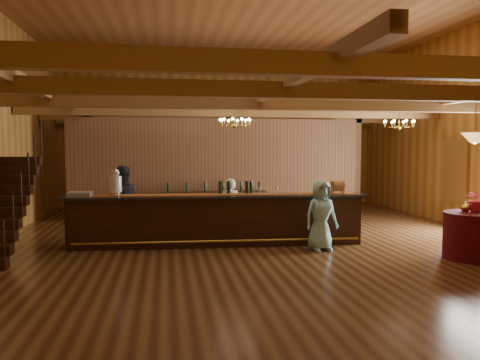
{
  "coord_description": "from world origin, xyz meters",
  "views": [
    {
      "loc": [
        -2.07,
        -10.94,
        2.21
      ],
      "look_at": [
        -0.27,
        0.44,
        1.41
      ],
      "focal_mm": 35.0,
      "sensor_mm": 36.0,
      "label": 1
    }
  ],
  "objects": [
    {
      "name": "staircase",
      "position": [
        -5.45,
        -0.74,
        1.0
      ],
      "size": [
        1.0,
        2.8,
        2.0
      ],
      "color": "black",
      "rests_on": "floor"
    },
    {
      "name": "raffle_drum",
      "position": [
        1.84,
        -0.65,
        1.32
      ],
      "size": [
        0.34,
        0.24,
        0.3
      ],
      "color": "#935F3C",
      "rests_on": "tasting_bar"
    },
    {
      "name": "floor",
      "position": [
        0.0,
        0.0,
        0.0
      ],
      "size": [
        14.0,
        14.0,
        0.0
      ],
      "primitive_type": "plane",
      "color": "brown",
      "rests_on": "ground"
    },
    {
      "name": "partition_wall",
      "position": [
        -0.5,
        3.5,
        1.55
      ],
      "size": [
        9.0,
        0.18,
        3.1
      ],
      "primitive_type": "cube",
      "color": "brown",
      "rests_on": "floor"
    },
    {
      "name": "pendant_lamp",
      "position": [
        3.91,
        -2.59,
        2.4
      ],
      "size": [
        0.52,
        0.52,
        0.9
      ],
      "color": "#B18E33",
      "rests_on": "beam_grid"
    },
    {
      "name": "floor_plant",
      "position": [
        3.21,
        3.8,
        0.58
      ],
      "size": [
        0.76,
        0.68,
        1.17
      ],
      "primitive_type": "imported",
      "rotation": [
        0.0,
        0.0,
        0.28
      ],
      "color": "#244C1F",
      "rests_on": "floor"
    },
    {
      "name": "support_posts",
      "position": [
        0.0,
        -0.5,
        1.6
      ],
      "size": [
        9.2,
        10.2,
        3.2
      ],
      "color": "brown",
      "rests_on": "floor"
    },
    {
      "name": "bar_bottle_2",
      "position": [
        -0.25,
        -0.36,
        1.29
      ],
      "size": [
        0.07,
        0.07,
        0.3
      ],
      "primitive_type": "cylinder",
      "color": "black",
      "rests_on": "tasting_bar"
    },
    {
      "name": "bartender",
      "position": [
        -0.55,
        0.25,
        0.73
      ],
      "size": [
        0.57,
        0.41,
        1.47
      ],
      "primitive_type": "imported",
      "rotation": [
        0.0,
        0.0,
        3.03
      ],
      "color": "white",
      "rests_on": "floor"
    },
    {
      "name": "window_right_back",
      "position": [
        5.95,
        1.0,
        1.55
      ],
      "size": [
        0.12,
        1.05,
        1.75
      ],
      "primitive_type": "cube",
      "color": "white",
      "rests_on": "wall_right"
    },
    {
      "name": "backroom_boxes",
      "position": [
        -0.29,
        5.5,
        0.53
      ],
      "size": [
        4.1,
        0.6,
        1.1
      ],
      "color": "black",
      "rests_on": "floor"
    },
    {
      "name": "table_flowers",
      "position": [
        4.06,
        -2.5,
        1.17
      ],
      "size": [
        0.56,
        0.53,
        0.5
      ],
      "primitive_type": "imported",
      "rotation": [
        0.0,
        0.0,
        0.37
      ],
      "color": "#D12145",
      "rests_on": "round_table"
    },
    {
      "name": "bar_bottle_1",
      "position": [
        -0.66,
        -0.34,
        1.29
      ],
      "size": [
        0.07,
        0.07,
        0.3
      ],
      "primitive_type": "cylinder",
      "color": "black",
      "rests_on": "tasting_bar"
    },
    {
      "name": "glass_rack_tray",
      "position": [
        -3.95,
        -0.35,
        1.19
      ],
      "size": [
        0.5,
        0.5,
        0.1
      ],
      "primitive_type": "cube",
      "color": "gray",
      "rests_on": "tasting_bar"
    },
    {
      "name": "tasting_bar",
      "position": [
        -0.95,
        -0.45,
        0.58
      ],
      "size": [
        6.88,
        1.23,
        1.15
      ],
      "rotation": [
        0.0,
        0.0,
        -0.05
      ],
      "color": "black",
      "rests_on": "floor"
    },
    {
      "name": "chandelier_left",
      "position": [
        -0.33,
        0.89,
        2.86
      ],
      "size": [
        0.8,
        0.8,
        0.5
      ],
      "color": "#B18E33",
      "rests_on": "beam_grid"
    },
    {
      "name": "chandelier_right",
      "position": [
        3.97,
        0.57,
        2.84
      ],
      "size": [
        0.8,
        0.8,
        0.52
      ],
      "color": "#B18E33",
      "rests_on": "beam_grid"
    },
    {
      "name": "wall_front",
      "position": [
        0.0,
        -7.0,
        2.75
      ],
      "size": [
        12.0,
        0.1,
        5.5
      ],
      "primitive_type": "cube",
      "color": "#BA843B",
      "rests_on": "floor"
    },
    {
      "name": "backbar_shelf",
      "position": [
        -0.65,
        3.01,
        0.44
      ],
      "size": [
        3.18,
        0.74,
        0.89
      ],
      "primitive_type": "cube",
      "rotation": [
        0.0,
        0.0,
        0.08
      ],
      "color": "black",
      "rests_on": "floor"
    },
    {
      "name": "bar_bottle_3",
      "position": [
        -0.14,
        -0.36,
        1.29
      ],
      "size": [
        0.07,
        0.07,
        0.3
      ],
      "primitive_type": "cylinder",
      "color": "black",
      "rests_on": "tasting_bar"
    },
    {
      "name": "beam_grid",
      "position": [
        0.0,
        0.51,
        3.24
      ],
      "size": [
        11.9,
        13.9,
        0.39
      ],
      "color": "brown",
      "rests_on": "wall_left"
    },
    {
      "name": "table_vase",
      "position": [
        3.86,
        -2.45,
        1.09
      ],
      "size": [
        0.2,
        0.2,
        0.33
      ],
      "primitive_type": "imported",
      "rotation": [
        0.0,
        0.0,
        0.24
      ],
      "color": "#B18E33",
      "rests_on": "round_table"
    },
    {
      "name": "bar_bottle_0",
      "position": [
        -0.86,
        -0.33,
        1.29
      ],
      "size": [
        0.07,
        0.07,
        0.3
      ],
      "primitive_type": "cylinder",
      "color": "black",
      "rests_on": "tasting_bar"
    },
    {
      "name": "beverage_dispenser",
      "position": [
        -3.19,
        -0.28,
        1.43
      ],
      "size": [
        0.26,
        0.26,
        0.6
      ],
      "color": "silver",
      "rests_on": "tasting_bar"
    },
    {
      "name": "round_table",
      "position": [
        3.91,
        -2.59,
        0.46
      ],
      "size": [
        1.07,
        1.07,
        0.92
      ],
      "primitive_type": "cylinder",
      "color": "#620415",
      "rests_on": "floor"
    },
    {
      "name": "guest",
      "position": [
        1.2,
        -1.38,
        0.76
      ],
      "size": [
        0.8,
        0.59,
        1.51
      ],
      "primitive_type": "imported",
      "rotation": [
        0.0,
        0.0,
        0.16
      ],
      "color": "#8FCED5",
      "rests_on": "floor"
    },
    {
      "name": "wall_back",
      "position": [
        0.0,
        7.0,
        2.75
      ],
      "size": [
        12.0,
        0.1,
        5.5
      ],
      "primitive_type": "cube",
      "color": "#BA843B",
      "rests_on": "floor"
    },
    {
      "name": "ceiling",
      "position": [
        0.0,
        0.0,
        5.5
      ],
      "size": [
        14.0,
        14.0,
        0.0
      ],
      "primitive_type": "plane",
      "rotation": [
        3.14,
        0.0,
        0.0
      ],
      "color": "#9E5E33",
      "rests_on": "wall_back"
    },
    {
      "name": "staff_second",
      "position": [
        -3.12,
        0.38,
        0.89
      ],
      "size": [
        1.06,
        0.96,
        1.78
      ],
      "primitive_type": "imported",
      "rotation": [
        0.0,
        0.0,
        3.54
      ],
      "color": "#23222F",
      "rests_on": "floor"
    }
  ]
}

